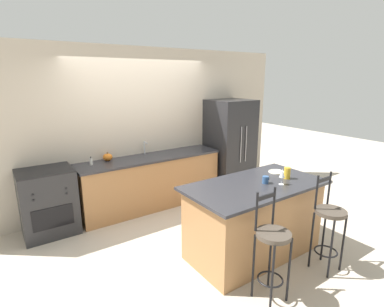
{
  "coord_description": "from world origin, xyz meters",
  "views": [
    {
      "loc": [
        -2.18,
        -4.09,
        2.22
      ],
      "look_at": [
        0.16,
        -0.66,
        1.14
      ],
      "focal_mm": 28.0,
      "sensor_mm": 36.0,
      "label": 1
    }
  ],
  "objects_px": {
    "oven_range": "(48,202)",
    "dinner_plate": "(277,172)",
    "bar_stool_near": "(272,245)",
    "bar_stool_far": "(329,221)",
    "coffee_mug": "(266,180)",
    "refrigerator": "(229,145)",
    "tumbler_cup": "(287,173)",
    "soap_bottle": "(91,162)",
    "pumpkin_decoration": "(108,157)",
    "wine_glass": "(282,174)"
  },
  "relations": [
    {
      "from": "wine_glass",
      "to": "tumbler_cup",
      "type": "height_order",
      "value": "wine_glass"
    },
    {
      "from": "soap_bottle",
      "to": "coffee_mug",
      "type": "bearing_deg",
      "value": -55.25
    },
    {
      "from": "tumbler_cup",
      "to": "soap_bottle",
      "type": "distance_m",
      "value": 2.87
    },
    {
      "from": "bar_stool_far",
      "to": "coffee_mug",
      "type": "bearing_deg",
      "value": 118.08
    },
    {
      "from": "bar_stool_near",
      "to": "coffee_mug",
      "type": "relative_size",
      "value": 10.69
    },
    {
      "from": "refrigerator",
      "to": "wine_glass",
      "type": "distance_m",
      "value": 2.4
    },
    {
      "from": "dinner_plate",
      "to": "wine_glass",
      "type": "xyz_separation_m",
      "value": [
        -0.32,
        -0.35,
        0.13
      ]
    },
    {
      "from": "dinner_plate",
      "to": "tumbler_cup",
      "type": "xyz_separation_m",
      "value": [
        -0.09,
        -0.24,
        0.07
      ]
    },
    {
      "from": "bar_stool_far",
      "to": "refrigerator",
      "type": "bearing_deg",
      "value": 72.81
    },
    {
      "from": "tumbler_cup",
      "to": "dinner_plate",
      "type": "bearing_deg",
      "value": 69.38
    },
    {
      "from": "wine_glass",
      "to": "soap_bottle",
      "type": "xyz_separation_m",
      "value": [
        -1.62,
        2.29,
        -0.13
      ]
    },
    {
      "from": "bar_stool_near",
      "to": "wine_glass",
      "type": "relative_size",
      "value": 5.84
    },
    {
      "from": "bar_stool_near",
      "to": "pumpkin_decoration",
      "type": "bearing_deg",
      "value": 102.29
    },
    {
      "from": "refrigerator",
      "to": "wine_glass",
      "type": "xyz_separation_m",
      "value": [
        -1.05,
        -2.15,
        0.19
      ]
    },
    {
      "from": "refrigerator",
      "to": "wine_glass",
      "type": "relative_size",
      "value": 9.05
    },
    {
      "from": "dinner_plate",
      "to": "soap_bottle",
      "type": "height_order",
      "value": "soap_bottle"
    },
    {
      "from": "soap_bottle",
      "to": "bar_stool_far",
      "type": "bearing_deg",
      "value": -56.74
    },
    {
      "from": "refrigerator",
      "to": "tumbler_cup",
      "type": "bearing_deg",
      "value": -111.85
    },
    {
      "from": "refrigerator",
      "to": "soap_bottle",
      "type": "distance_m",
      "value": 2.68
    },
    {
      "from": "bar_stool_far",
      "to": "soap_bottle",
      "type": "bearing_deg",
      "value": 123.26
    },
    {
      "from": "refrigerator",
      "to": "soap_bottle",
      "type": "xyz_separation_m",
      "value": [
        -2.67,
        0.14,
        0.06
      ]
    },
    {
      "from": "bar_stool_near",
      "to": "dinner_plate",
      "type": "distance_m",
      "value": 1.37
    },
    {
      "from": "bar_stool_near",
      "to": "tumbler_cup",
      "type": "distance_m",
      "value": 1.18
    },
    {
      "from": "oven_range",
      "to": "dinner_plate",
      "type": "xyz_separation_m",
      "value": [
        2.62,
        -1.87,
        0.47
      ]
    },
    {
      "from": "pumpkin_decoration",
      "to": "wine_glass",
      "type": "bearing_deg",
      "value": -60.93
    },
    {
      "from": "bar_stool_near",
      "to": "dinner_plate",
      "type": "bearing_deg",
      "value": 39.49
    },
    {
      "from": "wine_glass",
      "to": "tumbler_cup",
      "type": "relative_size",
      "value": 1.33
    },
    {
      "from": "bar_stool_far",
      "to": "soap_bottle",
      "type": "distance_m",
      "value": 3.39
    },
    {
      "from": "bar_stool_near",
      "to": "tumbler_cup",
      "type": "height_order",
      "value": "bar_stool_near"
    },
    {
      "from": "bar_stool_far",
      "to": "tumbler_cup",
      "type": "relative_size",
      "value": 7.78
    },
    {
      "from": "bar_stool_far",
      "to": "tumbler_cup",
      "type": "distance_m",
      "value": 0.75
    },
    {
      "from": "oven_range",
      "to": "tumbler_cup",
      "type": "relative_size",
      "value": 6.45
    },
    {
      "from": "oven_range",
      "to": "bar_stool_near",
      "type": "height_order",
      "value": "bar_stool_near"
    },
    {
      "from": "dinner_plate",
      "to": "tumbler_cup",
      "type": "bearing_deg",
      "value": -110.62
    },
    {
      "from": "wine_glass",
      "to": "pumpkin_decoration",
      "type": "bearing_deg",
      "value": 119.07
    },
    {
      "from": "tumbler_cup",
      "to": "soap_bottle",
      "type": "bearing_deg",
      "value": 130.29
    },
    {
      "from": "bar_stool_near",
      "to": "bar_stool_far",
      "type": "bearing_deg",
      "value": -1.76
    },
    {
      "from": "refrigerator",
      "to": "tumbler_cup",
      "type": "distance_m",
      "value": 2.21
    },
    {
      "from": "pumpkin_decoration",
      "to": "bar_stool_near",
      "type": "bearing_deg",
      "value": -77.71
    },
    {
      "from": "dinner_plate",
      "to": "tumbler_cup",
      "type": "height_order",
      "value": "tumbler_cup"
    },
    {
      "from": "wine_glass",
      "to": "coffee_mug",
      "type": "bearing_deg",
      "value": 132.76
    },
    {
      "from": "tumbler_cup",
      "to": "bar_stool_near",
      "type": "bearing_deg",
      "value": -147.24
    },
    {
      "from": "bar_stool_near",
      "to": "coffee_mug",
      "type": "distance_m",
      "value": 0.94
    },
    {
      "from": "bar_stool_near",
      "to": "refrigerator",
      "type": "bearing_deg",
      "value": 56.46
    },
    {
      "from": "oven_range",
      "to": "soap_bottle",
      "type": "bearing_deg",
      "value": 5.95
    },
    {
      "from": "dinner_plate",
      "to": "bar_stool_near",
      "type": "bearing_deg",
      "value": -140.51
    },
    {
      "from": "tumbler_cup",
      "to": "soap_bottle",
      "type": "xyz_separation_m",
      "value": [
        -1.85,
        2.19,
        -0.06
      ]
    },
    {
      "from": "dinner_plate",
      "to": "soap_bottle",
      "type": "relative_size",
      "value": 1.63
    },
    {
      "from": "wine_glass",
      "to": "pumpkin_decoration",
      "type": "height_order",
      "value": "wine_glass"
    },
    {
      "from": "coffee_mug",
      "to": "refrigerator",
      "type": "bearing_deg",
      "value": 59.59
    }
  ]
}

